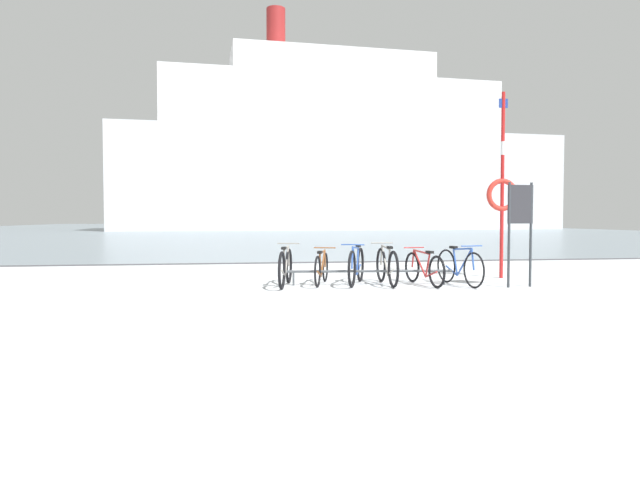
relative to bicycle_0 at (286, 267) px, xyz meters
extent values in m
cube|color=silver|center=(0.92, -5.37, -0.42)|extent=(80.00, 22.00, 0.08)
cube|color=gray|center=(0.92, 60.63, -0.42)|extent=(80.00, 110.00, 0.08)
cube|color=#47474C|center=(0.92, 5.63, -0.40)|extent=(80.00, 0.50, 0.05)
cylinder|color=#4C5156|center=(1.68, -0.05, -0.10)|extent=(3.37, 0.38, 0.05)
cylinder|color=#4C5156|center=(0.17, 0.09, -0.24)|extent=(0.04, 0.04, 0.28)
cylinder|color=#4C5156|center=(3.20, -0.20, -0.24)|extent=(0.04, 0.04, 0.28)
torus|color=black|center=(0.11, 0.49, -0.02)|extent=(0.21, 0.72, 0.72)
torus|color=black|center=(-0.11, -0.49, -0.02)|extent=(0.21, 0.72, 0.72)
cylinder|color=gray|center=(0.04, 0.17, 0.11)|extent=(0.15, 0.53, 0.60)
cylinder|color=gray|center=(-0.03, -0.15, 0.09)|extent=(0.08, 0.19, 0.54)
cylinder|color=gray|center=(0.02, 0.10, 0.37)|extent=(0.18, 0.65, 0.09)
cylinder|color=gray|center=(-0.06, -0.28, -0.10)|extent=(0.13, 0.44, 0.20)
cylinder|color=gray|center=(0.10, 0.45, 0.19)|extent=(0.06, 0.12, 0.42)
cube|color=black|center=(-0.05, -0.22, 0.39)|extent=(0.12, 0.21, 0.05)
cylinder|color=gray|center=(0.09, 0.41, 0.45)|extent=(0.45, 0.13, 0.02)
torus|color=black|center=(0.90, 0.66, -0.07)|extent=(0.23, 0.60, 0.62)
torus|color=black|center=(0.60, -0.29, -0.07)|extent=(0.23, 0.60, 0.62)
cylinder|color=brown|center=(0.80, 0.35, 0.04)|extent=(0.19, 0.51, 0.53)
cylinder|color=brown|center=(0.70, 0.04, 0.02)|extent=(0.09, 0.19, 0.47)
cylinder|color=brown|center=(0.78, 0.28, 0.27)|extent=(0.23, 0.63, 0.08)
cylinder|color=brown|center=(0.66, -0.09, -0.14)|extent=(0.17, 0.42, 0.17)
cylinder|color=brown|center=(0.89, 0.62, 0.11)|extent=(0.07, 0.12, 0.37)
cube|color=black|center=(0.68, -0.03, 0.29)|extent=(0.14, 0.21, 0.05)
cylinder|color=brown|center=(0.88, 0.59, 0.35)|extent=(0.45, 0.16, 0.02)
torus|color=black|center=(1.25, -0.41, -0.02)|extent=(0.32, 0.69, 0.72)
torus|color=black|center=(1.64, 0.56, -0.02)|extent=(0.32, 0.69, 0.72)
cylinder|color=#3359B2|center=(1.38, -0.09, 0.11)|extent=(0.24, 0.52, 0.61)
cylinder|color=#3359B2|center=(1.50, 0.22, 0.09)|extent=(0.10, 0.19, 0.54)
cylinder|color=#3359B2|center=(1.41, -0.02, 0.38)|extent=(0.28, 0.64, 0.09)
cylinder|color=#3359B2|center=(1.56, 0.35, -0.10)|extent=(0.20, 0.44, 0.20)
cylinder|color=#3359B2|center=(1.27, -0.37, 0.19)|extent=(0.08, 0.12, 0.43)
cube|color=black|center=(1.53, 0.29, 0.39)|extent=(0.15, 0.22, 0.05)
cylinder|color=#3359B2|center=(1.28, -0.34, 0.45)|extent=(0.44, 0.19, 0.02)
torus|color=black|center=(2.06, 0.45, -0.02)|extent=(0.07, 0.72, 0.72)
torus|color=black|center=(2.04, -0.56, -0.02)|extent=(0.07, 0.72, 0.72)
cylinder|color=gray|center=(2.05, 0.12, 0.11)|extent=(0.05, 0.53, 0.60)
cylinder|color=gray|center=(2.05, -0.21, 0.08)|extent=(0.04, 0.19, 0.54)
cylinder|color=gray|center=(2.05, 0.04, 0.37)|extent=(0.05, 0.66, 0.09)
cylinder|color=gray|center=(2.04, -0.35, -0.10)|extent=(0.05, 0.44, 0.20)
cylinder|color=gray|center=(2.06, 0.41, 0.19)|extent=(0.04, 0.11, 0.42)
cube|color=black|center=(2.04, -0.28, 0.39)|extent=(0.08, 0.20, 0.05)
cylinder|color=gray|center=(2.06, 0.37, 0.45)|extent=(0.46, 0.03, 0.02)
torus|color=black|center=(2.69, 0.30, -0.06)|extent=(0.14, 0.63, 0.63)
torus|color=black|center=(2.85, -0.74, -0.06)|extent=(0.14, 0.63, 0.63)
cylinder|color=#B22D2D|center=(2.74, -0.04, 0.05)|extent=(0.12, 0.55, 0.53)
cylinder|color=#B22D2D|center=(2.79, -0.38, 0.03)|extent=(0.06, 0.19, 0.48)
cylinder|color=#B22D2D|center=(2.75, -0.12, 0.28)|extent=(0.14, 0.68, 0.08)
cylinder|color=#B22D2D|center=(2.81, -0.52, -0.13)|extent=(0.10, 0.46, 0.18)
cylinder|color=#B22D2D|center=(2.70, 0.26, 0.12)|extent=(0.05, 0.12, 0.37)
cube|color=black|center=(2.80, -0.45, 0.30)|extent=(0.11, 0.21, 0.05)
cylinder|color=#B22D2D|center=(2.70, 0.22, 0.35)|extent=(0.46, 0.09, 0.02)
torus|color=black|center=(3.55, -0.85, -0.03)|extent=(0.15, 0.69, 0.70)
torus|color=black|center=(3.38, 0.14, -0.03)|extent=(0.15, 0.69, 0.70)
cylinder|color=#3359B2|center=(3.49, -0.53, 0.10)|extent=(0.12, 0.53, 0.59)
cylinder|color=#3359B2|center=(3.44, -0.21, 0.07)|extent=(0.07, 0.19, 0.53)
cylinder|color=#3359B2|center=(3.48, -0.46, 0.36)|extent=(0.14, 0.65, 0.09)
cylinder|color=#3359B2|center=(3.42, -0.07, -0.11)|extent=(0.11, 0.44, 0.19)
cylinder|color=#3359B2|center=(3.54, -0.82, 0.18)|extent=(0.05, 0.12, 0.42)
cube|color=black|center=(3.43, -0.13, 0.37)|extent=(0.11, 0.21, 0.05)
cylinder|color=#3359B2|center=(3.53, -0.78, 0.43)|extent=(0.46, 0.10, 0.02)
cylinder|color=#33383D|center=(4.26, -0.84, 0.64)|extent=(0.05, 0.05, 2.04)
cylinder|color=#33383D|center=(4.75, -0.77, 0.64)|extent=(0.05, 0.05, 2.04)
cube|color=#2D2D33|center=(4.51, -0.81, 1.24)|extent=(0.55, 0.12, 0.75)
cylinder|color=red|center=(4.93, 0.79, 1.70)|extent=(0.08, 0.08, 4.15)
cylinder|color=white|center=(4.93, 0.79, 2.53)|extent=(0.09, 0.09, 0.30)
torus|color=red|center=(4.93, 0.79, 1.49)|extent=(0.74, 0.11, 0.74)
cube|color=navy|center=(4.93, 0.79, 3.52)|extent=(0.20, 0.03, 0.20)
cube|color=silver|center=(10.97, 52.52, 5.05)|extent=(50.92, 15.17, 10.86)
cube|color=white|center=(9.71, 52.43, 13.47)|extent=(38.27, 12.55, 5.98)
cube|color=white|center=(9.71, 52.43, 17.98)|extent=(23.11, 9.77, 3.04)
cylinder|color=#A52626|center=(3.45, 52.01, 21.95)|extent=(2.12, 2.12, 4.89)
camera|label=1|loc=(-0.93, -10.85, 0.98)|focal=31.01mm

